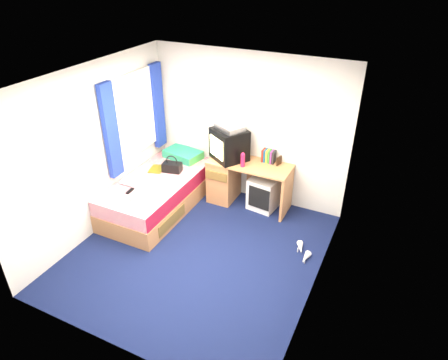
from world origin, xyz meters
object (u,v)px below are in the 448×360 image
at_px(pillow, 183,154).
at_px(pink_water_bottle, 243,160).
at_px(towel, 161,185).
at_px(water_bottle, 127,183).
at_px(picture_frame, 279,161).
at_px(colour_swatch_fan, 132,199).
at_px(magazine, 157,169).
at_px(white_heels, 303,253).
at_px(storage_cube, 264,193).
at_px(bed, 158,193).
at_px(crt_tv, 229,144).
at_px(handbag, 172,167).
at_px(aerosol_can, 245,156).
at_px(desk, 234,178).
at_px(remote_control, 130,191).
at_px(vcr, 230,127).

bearing_deg(pillow, pink_water_bottle, -9.94).
xyz_separation_m(towel, water_bottle, (-0.49, -0.17, -0.01)).
distance_m(picture_frame, colour_swatch_fan, 2.28).
bearing_deg(magazine, pink_water_bottle, 13.92).
bearing_deg(pillow, white_heels, -20.83).
xyz_separation_m(pink_water_bottle, white_heels, (1.23, -0.71, -0.81)).
height_order(pillow, storage_cube, pillow).
relative_size(pink_water_bottle, colour_swatch_fan, 0.94).
bearing_deg(towel, pillow, 101.60).
distance_m(bed, towel, 0.43).
bearing_deg(crt_tv, handbag, -118.40).
bearing_deg(water_bottle, towel, 19.28).
bearing_deg(colour_swatch_fan, white_heels, 12.64).
distance_m(bed, storage_cube, 1.69).
bearing_deg(colour_swatch_fan, pillow, 91.00).
height_order(bed, crt_tv, crt_tv).
distance_m(pink_water_bottle, colour_swatch_fan, 1.74).
relative_size(bed, crt_tv, 3.00).
bearing_deg(towel, magazine, 130.36).
distance_m(storage_cube, colour_swatch_fan, 2.07).
bearing_deg(magazine, towel, -49.64).
xyz_separation_m(bed, aerosol_can, (1.15, 0.78, 0.57)).
xyz_separation_m(picture_frame, aerosol_can, (-0.53, -0.10, 0.02)).
xyz_separation_m(picture_frame, white_heels, (0.75, -1.01, -0.78)).
height_order(pillow, crt_tv, crt_tv).
bearing_deg(storage_cube, water_bottle, -140.68).
bearing_deg(desk, colour_swatch_fan, -124.35).
relative_size(aerosol_can, remote_control, 1.11).
height_order(desk, remote_control, desk).
relative_size(vcr, towel, 1.58).
bearing_deg(storage_cube, crt_tv, -171.23).
bearing_deg(bed, water_bottle, -127.60).
height_order(desk, water_bottle, desk).
xyz_separation_m(bed, remote_control, (-0.14, -0.50, 0.28)).
bearing_deg(pillow, desk, -3.32).
distance_m(aerosol_can, remote_control, 1.84).
xyz_separation_m(handbag, towel, (0.11, -0.50, -0.04)).
distance_m(crt_tv, water_bottle, 1.67).
xyz_separation_m(handbag, magazine, (-0.26, -0.06, -0.07)).
bearing_deg(bed, pink_water_bottle, 26.01).
bearing_deg(aerosol_can, pillow, 179.32).
xyz_separation_m(pillow, pink_water_bottle, (1.20, -0.21, 0.25)).
height_order(aerosol_can, remote_control, aerosol_can).
bearing_deg(remote_control, picture_frame, 32.80).
distance_m(pillow, aerosol_can, 1.17).
xyz_separation_m(picture_frame, magazine, (-1.85, -0.63, -0.27)).
xyz_separation_m(bed, pink_water_bottle, (1.20, 0.58, 0.59)).
xyz_separation_m(crt_tv, magazine, (-1.07, -0.49, -0.45)).
height_order(bed, storage_cube, bed).
relative_size(bed, storage_cube, 3.80).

